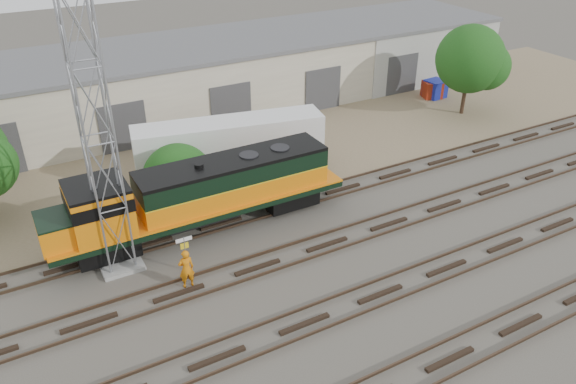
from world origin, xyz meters
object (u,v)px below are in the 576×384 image
signal_tower (99,144)px  semi_trailer (234,140)px  locomotive (196,195)px  worker (186,269)px

signal_tower → semi_trailer: 11.73m
signal_tower → semi_trailer: signal_tower is taller
locomotive → semi_trailer: locomotive is taller
signal_tower → worker: size_ratio=6.67×
worker → semi_trailer: size_ratio=0.17×
locomotive → signal_tower: 6.28m
worker → signal_tower: bearing=-49.5°
worker → semi_trailer: (6.66, 9.33, 1.27)m
signal_tower → worker: (2.33, -3.10, -5.51)m
locomotive → semi_trailer: size_ratio=1.33×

